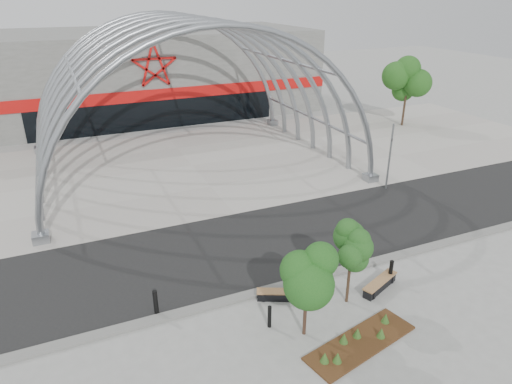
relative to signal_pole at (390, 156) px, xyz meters
The scene contains 18 objects.
ground 12.26m from the signal_pole, 147.15° to the right, with size 140.00×140.00×0.00m, color gray.
road 10.81m from the signal_pole, 163.28° to the right, with size 140.00×7.00×0.02m, color black.
forecourt 13.70m from the signal_pole, 138.52° to the left, with size 60.00×17.00×0.04m, color #AAA49A.
kerb 12.39m from the signal_pole, 146.16° to the right, with size 60.00×0.50×0.12m, color slate.
arena_building 28.81m from the signal_pole, 110.63° to the left, with size 34.00×15.24×8.00m.
vault_canopy 13.70m from the signal_pole, 138.52° to the left, with size 20.80×15.80×20.36m.
planting_bed 14.82m from the signal_pole, 131.79° to the right, with size 4.66×2.34×0.47m.
signal_pole is the anchor object (origin of this frame).
street_tree_0 14.91m from the signal_pole, 139.47° to the right, with size 1.76×1.76×4.01m.
street_tree_1 12.38m from the signal_pole, 135.36° to the right, with size 1.50×1.50×3.54m.
bench_0 13.63m from the signal_pole, 146.14° to the right, with size 1.97×1.23×0.41m.
bench_1 11.25m from the signal_pole, 129.55° to the right, with size 2.11×1.23×0.44m.
bollard_0 17.37m from the signal_pole, 158.13° to the right, with size 0.18×0.18×1.11m, color black.
bollard_1 15.26m from the signal_pole, 144.41° to the right, with size 0.15×0.15×0.92m, color black.
bollard_2 13.40m from the signal_pole, 144.41° to the right, with size 0.16×0.16×0.99m, color black.
bollard_3 10.67m from the signal_pole, 143.63° to the right, with size 0.17×0.17×1.04m, color black.
bollard_4 10.58m from the signal_pole, 127.37° to the right, with size 0.17×0.17×1.06m, color black.
bg_tree_1 15.92m from the signal_pole, 46.51° to the left, with size 2.70×2.70×5.91m.
Camera 1 is at (-8.10, -14.55, 11.56)m, focal length 32.00 mm.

